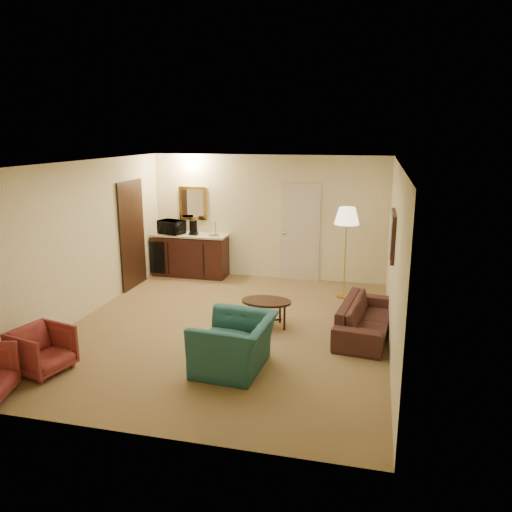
% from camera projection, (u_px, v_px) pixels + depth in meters
% --- Properties ---
extents(ground, '(6.00, 6.00, 0.00)m').
position_uv_depth(ground, '(227.00, 328.00, 7.98)').
color(ground, olive).
rests_on(ground, ground).
extents(room_walls, '(5.02, 6.01, 2.61)m').
position_uv_depth(room_walls, '(234.00, 214.00, 8.31)').
color(room_walls, beige).
rests_on(room_walls, ground).
extents(wetbar_cabinet, '(1.64, 0.58, 0.92)m').
position_uv_depth(wetbar_cabinet, '(190.00, 255.00, 10.81)').
color(wetbar_cabinet, '#351210').
rests_on(wetbar_cabinet, ground).
extents(sofa, '(0.75, 1.87, 0.71)m').
position_uv_depth(sofa, '(366.00, 312.00, 7.65)').
color(sofa, black).
rests_on(sofa, ground).
extents(teal_armchair, '(0.77, 1.12, 0.94)m').
position_uv_depth(teal_armchair, '(234.00, 336.00, 6.49)').
color(teal_armchair, '#20504F').
rests_on(teal_armchair, ground).
extents(rose_chair_near, '(0.74, 0.77, 0.66)m').
position_uv_depth(rose_chair_near, '(42.00, 348.00, 6.44)').
color(rose_chair_near, maroon).
rests_on(rose_chair_near, ground).
extents(coffee_table, '(0.95, 0.81, 0.46)m').
position_uv_depth(coffee_table, '(266.00, 314.00, 7.94)').
color(coffee_table, black).
rests_on(coffee_table, ground).
extents(floor_lamp, '(0.60, 0.60, 1.73)m').
position_uv_depth(floor_lamp, '(345.00, 253.00, 9.26)').
color(floor_lamp, gold).
rests_on(floor_lamp, ground).
extents(waste_bin, '(0.33, 0.33, 0.33)m').
position_uv_depth(waste_bin, '(218.00, 271.00, 10.62)').
color(waste_bin, black).
rests_on(waste_bin, ground).
extents(microwave, '(0.60, 0.44, 0.36)m').
position_uv_depth(microwave, '(171.00, 225.00, 10.69)').
color(microwave, black).
rests_on(microwave, wetbar_cabinet).
extents(coffee_maker, '(0.21, 0.21, 0.31)m').
position_uv_depth(coffee_maker, '(193.00, 228.00, 10.59)').
color(coffee_maker, black).
rests_on(coffee_maker, wetbar_cabinet).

